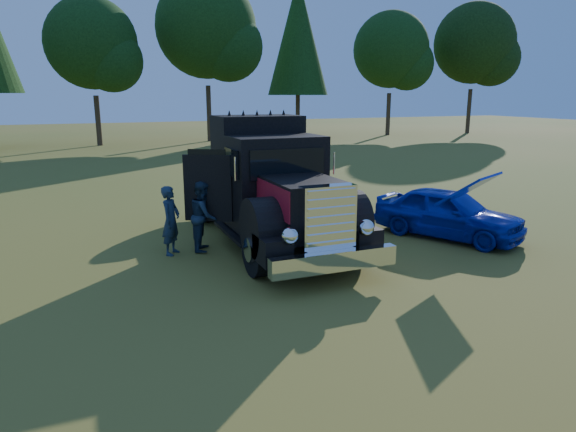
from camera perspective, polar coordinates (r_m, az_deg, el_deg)
The scene contains 6 objects.
ground at distance 11.13m, azimuth 8.89°, elevation -5.15°, with size 120.00×120.00×0.00m, color #45591A.
treeline at distance 36.24m, azimuth -20.80°, elevation 19.06°, with size 61.26×24.04×13.33m.
diamond_t_truck at distance 12.15m, azimuth -2.03°, elevation 2.82°, with size 3.25×7.16×3.00m.
hotrod_coupe at distance 13.37m, azimuth 17.39°, elevation 0.36°, with size 3.05×4.19×1.89m.
spectator_near at distance 11.67m, azimuth -12.88°, elevation -0.49°, with size 0.56×0.37×1.55m, color #1E3046.
spectator_far at distance 11.85m, azimuth -9.33°, elevation 0.03°, with size 0.78×0.61×1.61m, color #202B4B.
Camera 1 is at (-5.55, -8.99, 3.51)m, focal length 32.00 mm.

